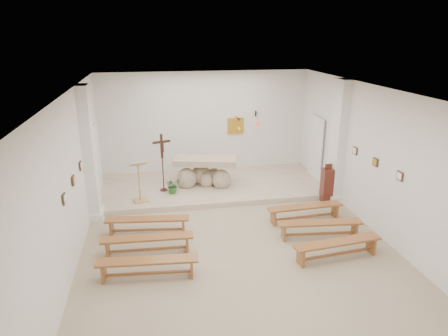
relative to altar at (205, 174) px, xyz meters
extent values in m
cube|color=tan|center=(0.25, -3.43, -0.52)|extent=(7.00, 10.00, 0.00)
cube|color=white|center=(-3.24, -3.43, 1.23)|extent=(0.02, 10.00, 3.50)
cube|color=white|center=(3.74, -3.43, 1.23)|extent=(0.02, 10.00, 3.50)
cube|color=white|center=(0.25, 1.56, 1.23)|extent=(7.00, 0.02, 3.50)
cube|color=silver|center=(0.25, -3.43, 2.97)|extent=(7.00, 10.00, 0.02)
cube|color=beige|center=(0.25, 0.07, -0.45)|extent=(6.98, 3.00, 0.15)
cube|color=white|center=(-3.12, -1.43, 1.23)|extent=(0.26, 0.55, 3.50)
cube|color=white|center=(3.62, -1.43, 1.23)|extent=(0.26, 0.55, 3.50)
cube|color=yellow|center=(1.30, 1.53, 1.13)|extent=(0.55, 0.04, 0.55)
cube|color=black|center=(2.00, 1.54, 1.53)|extent=(0.04, 0.02, 0.20)
cylinder|color=black|center=(2.00, 1.39, 1.60)|extent=(0.02, 0.30, 0.02)
cylinder|color=black|center=(2.00, 1.24, 1.43)|extent=(0.01, 0.01, 0.34)
sphere|color=red|center=(2.00, 1.24, 1.24)|extent=(0.11, 0.11, 0.11)
cube|color=#422F1D|center=(-3.22, -4.23, 1.20)|extent=(0.03, 0.20, 0.20)
cube|color=#422F1D|center=(-3.22, -3.23, 1.20)|extent=(0.03, 0.20, 0.20)
cube|color=#422F1D|center=(-3.22, -2.23, 1.20)|extent=(0.03, 0.20, 0.20)
cube|color=#422F1D|center=(3.72, -4.23, 1.20)|extent=(0.03, 0.20, 0.20)
cube|color=#422F1D|center=(3.72, -3.23, 1.20)|extent=(0.03, 0.20, 0.20)
cube|color=#422F1D|center=(3.72, -2.23, 1.20)|extent=(0.03, 0.20, 0.20)
cube|color=silver|center=(-3.18, -0.73, -0.25)|extent=(0.10, 0.85, 0.52)
cube|color=silver|center=(3.68, -0.73, -0.25)|extent=(0.10, 0.85, 0.52)
ellipsoid|color=#C1AF93|center=(-0.56, -0.02, -0.11)|extent=(0.61, 0.52, 0.69)
ellipsoid|color=#C1AF93|center=(0.49, -0.25, -0.13)|extent=(0.57, 0.49, 0.65)
ellipsoid|color=#C1AF93|center=(-0.08, 0.21, -0.10)|extent=(0.65, 0.56, 0.61)
ellipsoid|color=#C1AF93|center=(0.31, 0.08, -0.15)|extent=(0.53, 0.45, 0.57)
ellipsoid|color=#C1AF93|center=(0.06, -0.07, -0.18)|extent=(0.45, 0.38, 0.53)
cube|color=#C1AF93|center=(0.02, -0.01, 0.42)|extent=(2.01, 1.17, 0.18)
cube|color=tan|center=(-1.96, -0.88, -0.35)|extent=(0.45, 0.45, 0.04)
cylinder|color=tan|center=(-1.96, -0.88, 0.15)|extent=(0.05, 0.05, 1.04)
cube|color=tan|center=(-1.95, -0.90, 0.72)|extent=(0.51, 0.42, 0.17)
cube|color=white|center=(-1.94, -0.94, 0.77)|extent=(0.43, 0.35, 0.13)
cylinder|color=#361B11|center=(-1.27, -0.19, -0.36)|extent=(0.23, 0.23, 0.03)
cylinder|color=#361B11|center=(-1.27, -0.19, 0.15)|extent=(0.03, 0.03, 1.05)
cube|color=#361B11|center=(-1.27, -0.19, 1.02)|extent=(0.08, 0.06, 0.72)
cube|color=#361B11|center=(-1.27, -0.19, 1.14)|extent=(0.52, 0.19, 0.07)
cube|color=#361B11|center=(-1.26, -0.22, 0.99)|extent=(0.10, 0.06, 0.31)
imported|color=#296026|center=(-1.01, -0.46, -0.14)|extent=(0.56, 0.54, 0.47)
cube|color=#4F1F16|center=(3.35, -1.53, -0.03)|extent=(0.32, 0.32, 0.99)
cube|color=#4F1F16|center=(3.35, -1.53, 0.54)|extent=(0.20, 0.05, 0.16)
cube|color=brown|center=(-1.76, -2.63, -0.12)|extent=(2.03, 0.55, 0.05)
cube|color=brown|center=(-2.62, -2.52, -0.33)|extent=(0.09, 0.30, 0.38)
cube|color=brown|center=(-0.90, -2.73, -0.33)|extent=(0.09, 0.30, 0.38)
cube|color=brown|center=(-1.76, -2.63, -0.41)|extent=(1.68, 0.25, 0.05)
cube|color=brown|center=(2.27, -2.63, -0.12)|extent=(2.02, 0.43, 0.05)
cube|color=brown|center=(1.40, -2.67, -0.33)|extent=(0.07, 0.29, 0.38)
cube|color=brown|center=(3.13, -2.58, -0.33)|extent=(0.07, 0.29, 0.38)
cube|color=brown|center=(2.27, -2.63, -0.41)|extent=(1.69, 0.15, 0.05)
cube|color=brown|center=(-1.76, -3.57, -0.12)|extent=(2.02, 0.41, 0.05)
cube|color=brown|center=(-2.63, -3.53, -0.33)|extent=(0.07, 0.29, 0.38)
cube|color=brown|center=(-0.90, -3.61, -0.33)|extent=(0.07, 0.29, 0.38)
cube|color=brown|center=(-1.76, -3.57, -0.41)|extent=(1.69, 0.13, 0.05)
cube|color=brown|center=(2.27, -3.57, -0.12)|extent=(2.03, 0.52, 0.05)
cube|color=brown|center=(1.41, -3.48, -0.33)|extent=(0.08, 0.30, 0.38)
cube|color=brown|center=(3.13, -3.66, -0.33)|extent=(0.08, 0.30, 0.38)
cube|color=brown|center=(2.27, -3.57, -0.41)|extent=(1.68, 0.23, 0.05)
cube|color=brown|center=(-1.76, -4.51, -0.12)|extent=(2.03, 0.48, 0.05)
cube|color=brown|center=(-2.62, -4.44, -0.33)|extent=(0.08, 0.30, 0.38)
cube|color=brown|center=(-0.90, -4.59, -0.33)|extent=(0.08, 0.30, 0.38)
cube|color=brown|center=(-1.76, -4.51, -0.41)|extent=(1.69, 0.19, 0.05)
cube|color=brown|center=(2.27, -4.51, -0.12)|extent=(2.03, 0.54, 0.05)
cube|color=brown|center=(1.41, -4.61, -0.33)|extent=(0.09, 0.30, 0.38)
cube|color=brown|center=(3.13, -4.42, -0.33)|extent=(0.09, 0.30, 0.38)
cube|color=brown|center=(2.27, -4.51, -0.41)|extent=(1.68, 0.24, 0.05)
camera|label=1|loc=(-1.52, -11.55, 4.15)|focal=32.00mm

